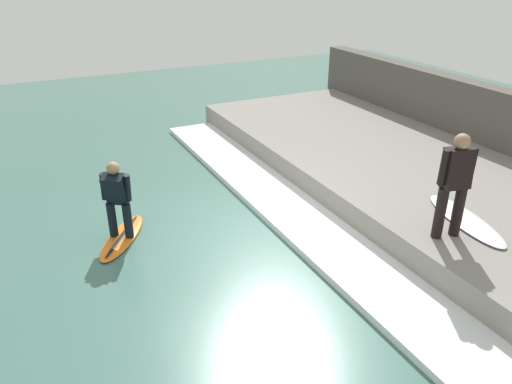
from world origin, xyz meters
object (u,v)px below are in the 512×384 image
surfer_riding (117,196)px  surfboard_waiting_near (465,219)px  surfer_waiting_near (455,181)px  surfboard_riding (122,237)px

surfer_riding → surfboard_waiting_near: surfer_riding is taller
surfer_waiting_near → surfer_riding: bearing=144.7°
surfboard_riding → surfer_waiting_near: size_ratio=0.96×
surfer_riding → surfer_waiting_near: size_ratio=0.83×
surfer_waiting_near → surfboard_waiting_near: (0.65, 0.19, -0.90)m
surfboard_riding → surfer_riding: (0.00, 0.00, 0.80)m
surfer_waiting_near → surfboard_waiting_near: size_ratio=0.85×
surfer_waiting_near → surfboard_waiting_near: 1.12m
surfboard_riding → surfer_riding: surfer_riding is taller
surfboard_riding → surfer_riding: bearing=0.0°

